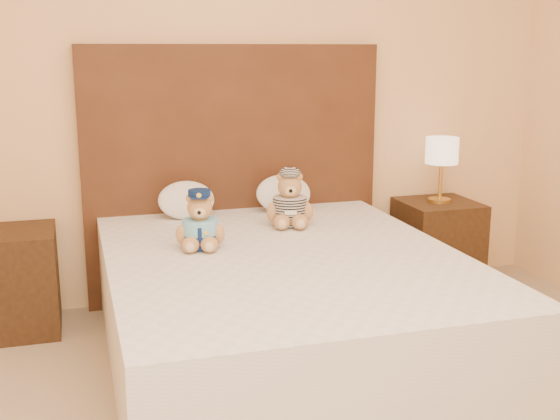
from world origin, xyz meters
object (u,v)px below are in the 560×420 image
object	(u,v)px
nightstand_left	(14,281)
teddy_police	(200,219)
pillow_left	(186,198)
bed	(284,310)
teddy_prisoner	(290,199)
lamp	(442,154)
nightstand_right	(437,245)
pillow_right	(284,192)

from	to	relation	value
nightstand_left	teddy_police	distance (m)	1.15
nightstand_left	teddy_police	size ratio (longest dim) A/B	1.97
teddy_police	pillow_left	size ratio (longest dim) A/B	0.88
bed	teddy_prisoner	world-z (taller)	teddy_prisoner
teddy_police	lamp	bearing A→B (deg)	32.56
bed	nightstand_right	size ratio (longest dim) A/B	3.64
pillow_left	pillow_right	bearing A→B (deg)	0.00
bed	lamp	world-z (taller)	lamp
bed	teddy_prisoner	xyz separation A→B (m)	(0.18, 0.49, 0.42)
lamp	bed	bearing A→B (deg)	-147.38
nightstand_left	teddy_police	bearing A→B (deg)	-33.58
bed	pillow_left	size ratio (longest dim) A/B	6.34
pillow_left	pillow_right	xyz separation A→B (m)	(0.57, 0.00, 0.00)
lamp	teddy_police	distance (m)	1.72
nightstand_right	bed	bearing A→B (deg)	-147.38
bed	nightstand_left	bearing A→B (deg)	147.38
bed	pillow_right	world-z (taller)	pillow_right
nightstand_right	pillow_right	bearing A→B (deg)	178.28
teddy_prisoner	teddy_police	bearing A→B (deg)	-137.70
bed	pillow_left	xyz separation A→B (m)	(-0.32, 0.83, 0.39)
bed	pillow_left	bearing A→B (deg)	110.84
nightstand_right	pillow_right	size ratio (longest dim) A/B	1.68
pillow_left	pillow_right	size ratio (longest dim) A/B	0.97
teddy_police	teddy_prisoner	world-z (taller)	teddy_prisoner
bed	pillow_right	distance (m)	0.95
teddy_prisoner	nightstand_left	bearing A→B (deg)	-178.24
nightstand_left	lamp	xyz separation A→B (m)	(2.50, 0.00, 0.57)
lamp	pillow_left	xyz separation A→B (m)	(-1.57, 0.03, -0.19)
nightstand_right	lamp	distance (m)	0.57
nightstand_right	pillow_left	distance (m)	1.61
nightstand_right	teddy_prisoner	world-z (taller)	teddy_prisoner
pillow_left	teddy_prisoner	bearing A→B (deg)	-33.97
nightstand_right	teddy_police	bearing A→B (deg)	-159.59
bed	pillow_left	distance (m)	0.97
teddy_police	pillow_right	world-z (taller)	teddy_police
teddy_police	pillow_right	distance (m)	0.87
teddy_prisoner	pillow_right	size ratio (longest dim) A/B	0.90
nightstand_left	nightstand_right	world-z (taller)	same
nightstand_left	pillow_right	world-z (taller)	pillow_right
teddy_police	nightstand_left	bearing A→B (deg)	158.57
lamp	pillow_left	distance (m)	1.58
bed	lamp	size ratio (longest dim) A/B	5.00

